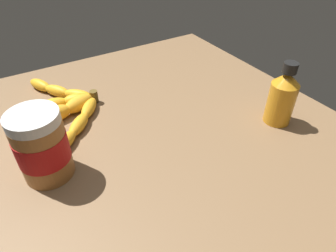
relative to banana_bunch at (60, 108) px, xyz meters
The scene contains 4 objects.
ground_plane 30.35cm from the banana_bunch, 138.58° to the right, with size 99.43×76.96×4.68cm, color brown.
banana_bunch is the anchor object (origin of this frame).
peanut_butter_jar 20.54cm from the banana_bunch, 158.46° to the left, with size 9.37×9.37×13.86cm.
honey_bottle 52.18cm from the banana_bunch, 124.58° to the right, with size 6.12×6.12×14.94cm.
Camera 1 is at (-41.66, 28.65, 42.30)cm, focal length 31.69 mm.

